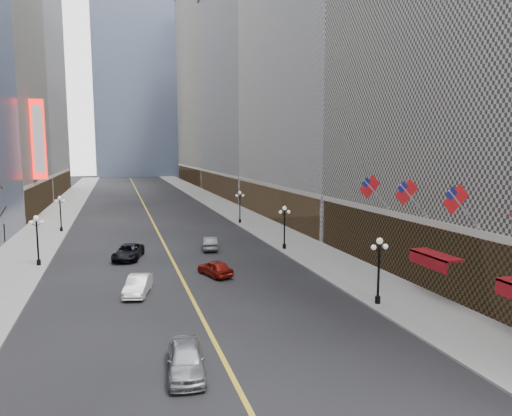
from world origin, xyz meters
TOP-DOWN VIEW (x-y plane):
  - sidewalk_east at (14.00, 70.00)m, footprint 6.00×230.00m
  - sidewalk_west at (-14.00, 70.00)m, footprint 6.00×230.00m
  - lane_line at (0.00, 80.00)m, footprint 0.25×200.00m
  - bldg_east_c at (29.88, 106.00)m, footprint 26.60×40.60m
  - bldg_east_d at (29.90, 149.00)m, footprint 26.60×46.60m
  - streetlamp_east_1 at (11.80, 30.00)m, footprint 1.26×0.44m
  - streetlamp_east_2 at (11.80, 48.00)m, footprint 1.26×0.44m
  - streetlamp_east_3 at (11.80, 66.00)m, footprint 1.26×0.44m
  - streetlamp_west_2 at (-11.80, 48.00)m, footprint 1.26×0.44m
  - streetlamp_west_3 at (-11.80, 66.00)m, footprint 1.26×0.44m
  - flag_3 at (15.31, 27.00)m, footprint 2.87×0.12m
  - flag_4 at (15.31, 32.00)m, footprint 2.87×0.12m
  - flag_5 at (15.31, 37.00)m, footprint 2.87×0.12m
  - awning_c at (16.11, 30.00)m, footprint 1.40×4.00m
  - theatre_marquee at (-15.88, 80.00)m, footprint 2.00×0.55m
  - car_nb_near at (-2.00, 24.27)m, footprint 2.16×4.46m
  - car_nb_mid at (-3.60, 37.22)m, footprint 2.42×4.40m
  - car_nb_far at (-4.01, 48.62)m, footprint 3.48×5.47m
  - car_sb_mid at (2.79, 40.44)m, footprint 2.76×4.19m
  - car_sb_far at (4.43, 50.56)m, footprint 2.25×4.40m

SIDE VIEW (x-z plane):
  - lane_line at x=0.00m, z-range 0.00..0.02m
  - sidewalk_east at x=14.00m, z-range 0.00..0.15m
  - sidewalk_west at x=-14.00m, z-range 0.00..0.15m
  - car_sb_mid at x=2.79m, z-range 0.00..1.33m
  - car_nb_mid at x=-3.60m, z-range 0.00..1.37m
  - car_sb_far at x=4.43m, z-range 0.00..1.38m
  - car_nb_far at x=-4.01m, z-range 0.00..1.40m
  - car_nb_near at x=-2.00m, z-range 0.00..1.47m
  - streetlamp_east_1 at x=11.80m, z-range 0.64..5.16m
  - streetlamp_east_2 at x=11.80m, z-range 0.64..5.16m
  - streetlamp_east_3 at x=11.80m, z-range 0.64..5.16m
  - streetlamp_west_2 at x=-11.80m, z-range 0.64..5.16m
  - streetlamp_west_3 at x=-11.80m, z-range 0.64..5.16m
  - awning_c at x=16.11m, z-range 2.62..3.54m
  - flag_3 at x=15.31m, z-range 5.85..8.72m
  - flag_4 at x=15.31m, z-range 5.85..8.72m
  - flag_5 at x=15.31m, z-range 5.85..8.72m
  - theatre_marquee at x=-15.88m, z-range 6.00..18.00m
  - bldg_east_c at x=29.88m, z-range -0.22..48.58m
  - bldg_east_d at x=29.90m, z-range -0.23..62.57m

